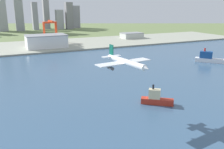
% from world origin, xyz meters
% --- Properties ---
extents(ground_plane, '(2400.00, 2400.00, 0.00)m').
position_xyz_m(ground_plane, '(0.00, 300.00, 0.00)').
color(ground_plane, '#657847').
extents(water_bay, '(840.00, 360.00, 0.15)m').
position_xyz_m(water_bay, '(0.00, 240.00, 0.07)').
color(water_bay, '#385675').
rests_on(water_bay, ground).
extents(industrial_pier, '(840.00, 140.00, 2.50)m').
position_xyz_m(industrial_pier, '(0.00, 490.00, 1.25)').
color(industrial_pier, '#9C9F8D').
rests_on(industrial_pier, ground).
extents(airplane_landing, '(36.86, 39.47, 11.88)m').
position_xyz_m(airplane_landing, '(9.90, 179.71, 36.29)').
color(airplane_landing, white).
extents(tugboat_small, '(21.66, 18.78, 14.49)m').
position_xyz_m(tugboat_small, '(40.84, 189.44, 4.18)').
color(tugboat_small, '#B22D1E').
rests_on(tugboat_small, water_bay).
extents(ferry_boat, '(33.66, 36.72, 17.57)m').
position_xyz_m(ferry_boat, '(181.50, 272.35, 5.03)').
color(ferry_boat, white).
rests_on(ferry_boat, water_bay).
extents(port_crane_red, '(24.51, 39.92, 41.18)m').
position_xyz_m(port_crane_red, '(32.81, 516.64, 31.97)').
color(port_crane_red, red).
rests_on(port_crane_red, industrial_pier).
extents(warehouse_main, '(65.14, 40.19, 20.77)m').
position_xyz_m(warehouse_main, '(14.62, 464.08, 12.91)').
color(warehouse_main, white).
rests_on(warehouse_main, industrial_pier).
extents(warehouse_annex, '(44.52, 29.01, 11.45)m').
position_xyz_m(warehouse_annex, '(202.69, 508.41, 8.25)').
color(warehouse_annex, silver).
rests_on(warehouse_annex, industrial_pier).
extents(distant_skyline, '(376.18, 65.11, 157.02)m').
position_xyz_m(distant_skyline, '(6.49, 816.51, 57.39)').
color(distant_skyline, '#999EA2').
rests_on(distant_skyline, ground).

